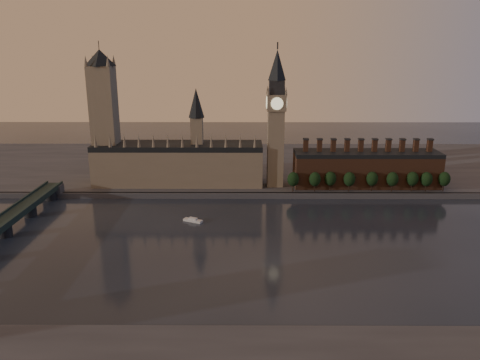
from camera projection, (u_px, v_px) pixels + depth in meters
name	position (u px, v px, depth m)	size (l,w,h in m)	color
ground	(270.00, 249.00, 258.93)	(900.00, 900.00, 0.00)	black
north_bank	(259.00, 166.00, 429.53)	(900.00, 182.00, 4.00)	#4E4E54
palace_of_westminster	(179.00, 162.00, 363.74)	(130.00, 30.30, 74.00)	#7B6C57
victoria_tower	(104.00, 113.00, 353.76)	(24.00, 24.00, 108.00)	#7B6C57
big_ben	(276.00, 118.00, 348.97)	(15.00, 15.00, 107.00)	#7B6C57
chimney_block	(366.00, 168.00, 359.39)	(110.00, 25.00, 37.00)	brown
embankment_tree_0	(293.00, 179.00, 345.33)	(8.60, 8.60, 14.88)	black
embankment_tree_1	(315.00, 179.00, 345.37)	(8.60, 8.60, 14.88)	black
embankment_tree_2	(330.00, 179.00, 346.73)	(8.60, 8.60, 14.88)	black
embankment_tree_3	(349.00, 179.00, 345.57)	(8.60, 8.60, 14.88)	black
embankment_tree_4	(372.00, 179.00, 346.42)	(8.60, 8.60, 14.88)	black
embankment_tree_5	(392.00, 179.00, 345.61)	(8.60, 8.60, 14.88)	black
embankment_tree_6	(412.00, 179.00, 346.37)	(8.60, 8.60, 14.88)	black
embankment_tree_7	(426.00, 179.00, 345.47)	(8.60, 8.60, 14.88)	black
embankment_tree_8	(444.00, 179.00, 345.88)	(8.60, 8.60, 14.88)	black
river_boat	(193.00, 220.00, 298.96)	(12.99, 8.61, 2.53)	silver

